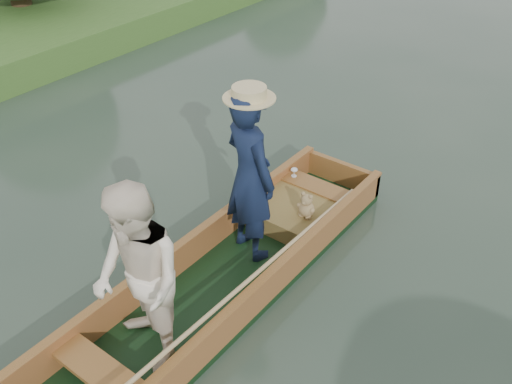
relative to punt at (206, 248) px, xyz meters
The scene contains 2 objects.
ground 0.75m from the punt, 86.77° to the left, with size 120.00×120.00×0.00m, color #283D30.
punt is the anchor object (origin of this frame).
Camera 1 is at (2.95, -3.29, 4.32)m, focal length 40.00 mm.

